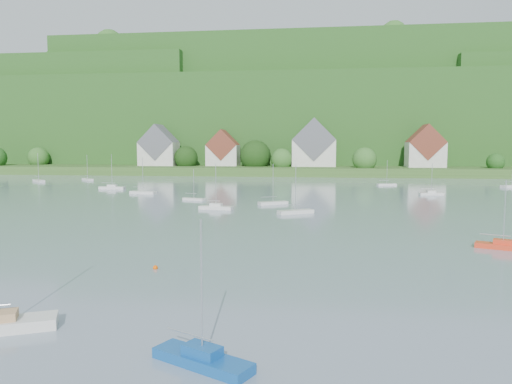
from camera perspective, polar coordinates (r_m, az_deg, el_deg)
far_shore_strip at (r=197.60m, az=5.34°, el=2.74°), size 600.00×60.00×3.00m
forested_ridge at (r=266.16m, az=5.98°, el=8.05°), size 620.00×181.22×69.89m
village_building_0 at (r=194.33m, az=-11.27°, el=4.97°), size 14.00×10.40×16.00m
village_building_1 at (r=189.86m, az=-3.87°, el=4.82°), size 12.00×9.36×14.00m
village_building_2 at (r=185.27m, az=6.79°, el=5.25°), size 16.00×11.44×18.00m
village_building_3 at (r=187.22m, az=19.16°, el=4.73°), size 13.00×10.40×15.50m
near_sailboat_1 at (r=25.98m, az=-6.29°, el=-18.67°), size 5.63×3.85×7.45m
near_sailboat_5 at (r=58.40m, az=26.89°, el=-5.57°), size 5.61×3.55×7.36m
mooring_buoy_3 at (r=45.04m, az=-11.67°, el=-8.79°), size 0.44×0.44×0.44m
far_sailboat_cluster at (r=114.53m, az=4.75°, el=0.16°), size 193.79×71.01×8.71m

